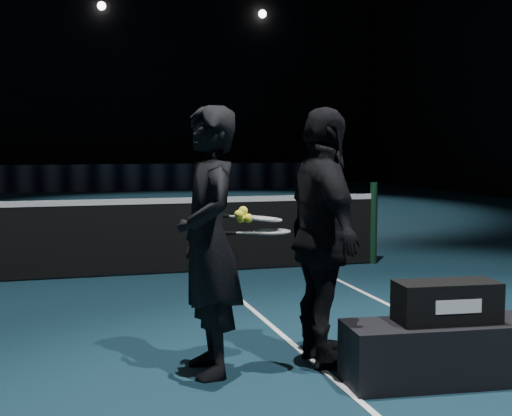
% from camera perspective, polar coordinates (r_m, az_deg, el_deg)
% --- Properties ---
extents(net_post_right, '(0.10, 0.10, 1.10)m').
position_cam_1_polar(net_post_right, '(9.74, 9.38, -1.20)').
color(net_post_right, black).
rests_on(net_post_right, floor).
extents(player_bench, '(1.43, 0.58, 0.42)m').
position_cam_1_polar(player_bench, '(5.14, 14.91, -11.06)').
color(player_bench, black).
rests_on(player_bench, floor).
extents(racket_bag, '(0.72, 0.36, 0.28)m').
position_cam_1_polar(racket_bag, '(5.06, 15.01, -7.26)').
color(racket_bag, black).
rests_on(racket_bag, player_bench).
extents(bag_signature, '(0.32, 0.03, 0.09)m').
position_cam_1_polar(bag_signature, '(4.93, 15.91, -7.60)').
color(bag_signature, white).
rests_on(bag_signature, racket_bag).
extents(player_a, '(0.48, 0.71, 1.90)m').
position_cam_1_polar(player_a, '(5.01, -3.79, -2.67)').
color(player_a, black).
rests_on(player_a, floor).
extents(player_b, '(0.48, 1.12, 1.90)m').
position_cam_1_polar(player_b, '(5.23, 5.43, -2.35)').
color(player_b, black).
rests_on(player_b, floor).
extents(racket_lower, '(0.69, 0.24, 0.03)m').
position_cam_1_polar(racket_lower, '(5.10, 1.19, -1.92)').
color(racket_lower, black).
rests_on(racket_lower, player_a).
extents(racket_upper, '(0.69, 0.24, 0.10)m').
position_cam_1_polar(racket_upper, '(5.12, 0.53, -0.86)').
color(racket_upper, black).
rests_on(racket_upper, player_b).
extents(tennis_balls, '(0.12, 0.10, 0.12)m').
position_cam_1_polar(tennis_balls, '(5.05, -0.96, -0.65)').
color(tennis_balls, yellow).
rests_on(tennis_balls, racket_upper).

